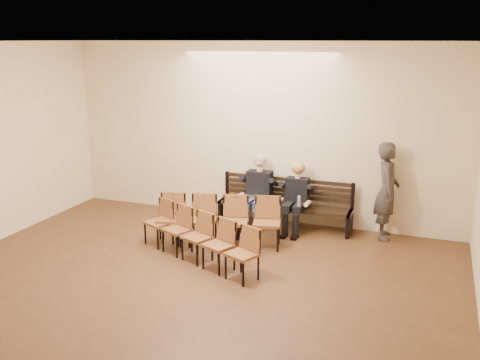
% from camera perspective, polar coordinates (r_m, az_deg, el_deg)
% --- Properties ---
extents(ground, '(10.00, 10.00, 0.00)m').
position_cam_1_polar(ground, '(6.82, -12.21, -16.77)').
color(ground, brown).
rests_on(ground, ground).
extents(room_walls, '(8.02, 10.01, 3.51)m').
position_cam_1_polar(room_walls, '(6.57, -9.74, 5.87)').
color(room_walls, beige).
rests_on(room_walls, ground).
extents(bench, '(2.60, 0.90, 0.45)m').
position_cam_1_polar(bench, '(10.37, 4.71, -3.83)').
color(bench, black).
rests_on(bench, ground).
extents(seated_man, '(0.59, 0.82, 1.42)m').
position_cam_1_polar(seated_man, '(10.26, 1.92, -1.15)').
color(seated_man, black).
rests_on(seated_man, ground).
extents(seated_woman, '(0.53, 0.73, 1.23)m').
position_cam_1_polar(seated_woman, '(10.08, 5.97, -2.09)').
color(seated_woman, black).
rests_on(seated_woman, ground).
extents(laptop, '(0.35, 0.28, 0.25)m').
position_cam_1_polar(laptop, '(10.18, 1.41, -2.07)').
color(laptop, silver).
rests_on(laptop, bench).
extents(water_bottle, '(0.08, 0.08, 0.21)m').
position_cam_1_polar(water_bottle, '(9.80, 6.28, -2.98)').
color(water_bottle, silver).
rests_on(water_bottle, bench).
extents(bag, '(0.40, 0.30, 0.28)m').
position_cam_1_polar(bag, '(9.85, -0.96, -5.36)').
color(bag, black).
rests_on(bag, ground).
extents(passerby, '(0.57, 0.80, 2.05)m').
position_cam_1_polar(passerby, '(9.92, 15.45, -0.38)').
color(passerby, '#36322C').
rests_on(passerby, ground).
extents(chair_row_front, '(2.22, 0.98, 0.89)m').
position_cam_1_polar(chair_row_front, '(9.38, -2.31, -4.42)').
color(chair_row_front, brown).
rests_on(chair_row_front, ground).
extents(chair_row_back, '(2.44, 1.40, 0.80)m').
position_cam_1_polar(chair_row_back, '(8.78, -4.61, -6.12)').
color(chair_row_back, brown).
rests_on(chair_row_back, ground).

